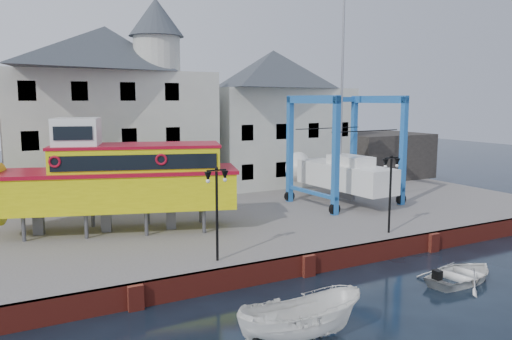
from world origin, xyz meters
name	(u,v)px	position (x,y,z in m)	size (l,w,h in m)	color
ground	(307,276)	(0.00, 0.00, 0.00)	(140.00, 140.00, 0.00)	black
hardstanding	(214,216)	(0.00, 11.00, 0.50)	(44.00, 22.00, 1.00)	#655D59
quay_wall	(306,265)	(0.00, 0.10, 0.50)	(44.00, 0.47, 1.00)	maroon
building_white_main	(110,110)	(-4.87, 18.39, 7.34)	(14.00, 8.30, 14.00)	beige
building_white_right	(273,117)	(9.00, 19.00, 6.60)	(12.00, 8.00, 11.20)	beige
shed_dark	(377,155)	(19.00, 17.00, 3.00)	(8.00, 7.00, 4.00)	black
lamp_post_left	(217,190)	(-4.00, 1.20, 4.17)	(1.12, 0.32, 4.20)	black
lamp_post_right	(391,174)	(6.00, 1.20, 4.17)	(1.12, 0.32, 4.20)	black
tour_boat	(105,179)	(-7.32, 8.48, 3.89)	(14.43, 7.42, 6.13)	#59595E
travel_lift	(337,168)	(8.67, 9.39, 3.35)	(6.90, 9.48, 14.12)	blue
motorboat_b	(462,281)	(5.80, -3.80, 0.00)	(2.92, 4.09, 0.85)	white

